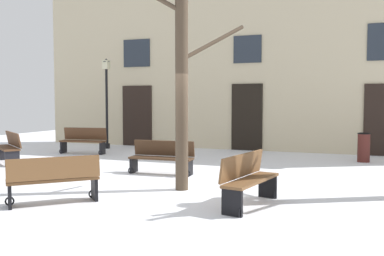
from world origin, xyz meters
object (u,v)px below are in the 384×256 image
at_px(streetlamp, 107,93).
at_px(bench_far_corner, 249,179).
at_px(bench_back_to_back_left, 84,140).
at_px(bench_near_lamp, 162,157).
at_px(bench_back_to_back_right, 54,180).
at_px(litter_bin, 364,147).
at_px(bench_by_litter_bin, 9,147).
at_px(tree_left_of_center, 183,62).

bearing_deg(streetlamp, bench_far_corner, -43.88).
bearing_deg(bench_back_to_back_left, bench_far_corner, -43.94).
relative_size(bench_far_corner, bench_back_to_back_left, 1.03).
bearing_deg(bench_near_lamp, bench_back_to_back_right, -100.08).
height_order(bench_back_to_back_right, bench_back_to_back_left, bench_back_to_back_left).
xyz_separation_m(streetlamp, bench_back_to_back_left, (0.12, -1.79, -1.74)).
bearing_deg(litter_bin, bench_near_lamp, -139.55).
height_order(litter_bin, bench_back_to_back_right, litter_bin).
height_order(streetlamp, bench_back_to_back_right, streetlamp).
xyz_separation_m(bench_by_litter_bin, bench_back_to_back_left, (0.74, 2.85, -0.01)).
bearing_deg(bench_by_litter_bin, litter_bin, 57.01).
xyz_separation_m(streetlamp, bench_far_corner, (7.60, -7.31, -1.72)).
bearing_deg(bench_near_lamp, tree_left_of_center, -56.07).
bearing_deg(bench_back_to_back_left, litter_bin, 0.38).
height_order(litter_bin, bench_far_corner, bench_far_corner).
distance_m(litter_bin, bench_back_to_back_right, 9.71).
relative_size(tree_left_of_center, litter_bin, 5.91).
xyz_separation_m(streetlamp, bench_by_litter_bin, (-0.62, -4.64, -1.73)).
xyz_separation_m(streetlamp, litter_bin, (9.66, -0.47, -1.76)).
relative_size(tree_left_of_center, streetlamp, 1.50).
bearing_deg(tree_left_of_center, streetlamp, 132.73).
distance_m(tree_left_of_center, bench_near_lamp, 3.15).
relative_size(streetlamp, bench_far_corner, 2.02).
distance_m(bench_far_corner, bench_back_to_back_right, 3.61).
distance_m(tree_left_of_center, bench_back_to_back_right, 3.55).
distance_m(litter_bin, bench_near_lamp, 6.58).
bearing_deg(bench_back_to_back_right, bench_near_lamp, -142.02).
height_order(tree_left_of_center, litter_bin, tree_left_of_center).
distance_m(bench_far_corner, bench_by_litter_bin, 8.65).
height_order(bench_near_lamp, bench_back_to_back_left, bench_back_to_back_left).
distance_m(bench_far_corner, bench_near_lamp, 3.92).
bearing_deg(streetlamp, bench_by_litter_bin, -97.64).
distance_m(bench_by_litter_bin, bench_back_to_back_right, 6.18).
distance_m(tree_left_of_center, litter_bin, 7.39).
distance_m(litter_bin, bench_by_litter_bin, 11.09).
height_order(streetlamp, litter_bin, streetlamp).
relative_size(streetlamp, bench_back_to_back_left, 2.08).
bearing_deg(bench_far_corner, bench_back_to_back_left, 63.98).
xyz_separation_m(litter_bin, bench_back_to_back_left, (-9.54, -1.32, 0.02)).
xyz_separation_m(bench_far_corner, bench_by_litter_bin, (-8.23, 2.67, -0.00)).
xyz_separation_m(litter_bin, bench_near_lamp, (-5.00, -4.27, -0.02)).
bearing_deg(streetlamp, litter_bin, -2.77).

